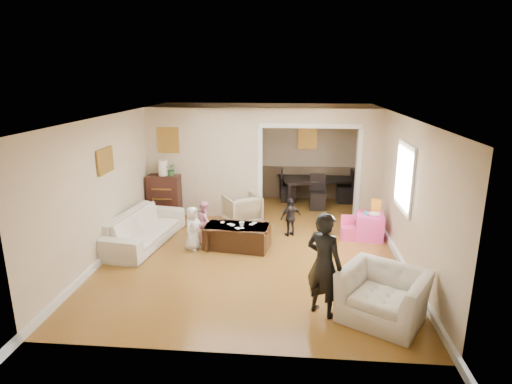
# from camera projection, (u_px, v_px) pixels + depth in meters

# --- Properties ---
(floor) EXTENTS (7.00, 7.00, 0.00)m
(floor) POSITION_uv_depth(u_px,v_px,m) (255.00, 244.00, 8.57)
(floor) COLOR olive
(floor) RESTS_ON ground
(partition_left) EXTENTS (2.75, 0.18, 2.60)m
(partition_left) POSITION_uv_depth(u_px,v_px,m) (205.00, 163.00, 10.07)
(partition_left) COLOR beige
(partition_left) RESTS_ON ground
(partition_right) EXTENTS (0.55, 0.18, 2.60)m
(partition_right) POSITION_uv_depth(u_px,v_px,m) (369.00, 166.00, 9.75)
(partition_right) COLOR beige
(partition_right) RESTS_ON ground
(partition_header) EXTENTS (2.22, 0.18, 0.35)m
(partition_header) POSITION_uv_depth(u_px,v_px,m) (310.00, 116.00, 9.56)
(partition_header) COLOR beige
(partition_header) RESTS_ON partition_right
(window_pane) EXTENTS (0.03, 0.95, 1.10)m
(window_pane) POSITION_uv_depth(u_px,v_px,m) (405.00, 178.00, 7.55)
(window_pane) COLOR white
(window_pane) RESTS_ON ground
(framed_art_partition) EXTENTS (0.45, 0.03, 0.55)m
(framed_art_partition) POSITION_uv_depth(u_px,v_px,m) (168.00, 140.00, 9.90)
(framed_art_partition) COLOR brown
(framed_art_partition) RESTS_ON partition_left
(framed_art_sofa_wall) EXTENTS (0.03, 0.55, 0.40)m
(framed_art_sofa_wall) POSITION_uv_depth(u_px,v_px,m) (105.00, 161.00, 7.75)
(framed_art_sofa_wall) COLOR brown
(framed_art_alcove) EXTENTS (0.45, 0.03, 0.55)m
(framed_art_alcove) POSITION_uv_depth(u_px,v_px,m) (307.00, 138.00, 11.33)
(framed_art_alcove) COLOR brown
(sofa) EXTENTS (1.17, 2.32, 0.65)m
(sofa) POSITION_uv_depth(u_px,v_px,m) (144.00, 228.00, 8.55)
(sofa) COLOR beige
(sofa) RESTS_ON ground
(armchair_back) EXTENTS (1.01, 1.02, 0.69)m
(armchair_back) POSITION_uv_depth(u_px,v_px,m) (242.00, 210.00, 9.67)
(armchair_back) COLOR tan
(armchair_back) RESTS_ON ground
(armchair_front) EXTENTS (1.45, 1.40, 0.72)m
(armchair_front) POSITION_uv_depth(u_px,v_px,m) (383.00, 295.00, 5.87)
(armchair_front) COLOR beige
(armchair_front) RESTS_ON ground
(dresser) EXTENTS (0.76, 0.43, 1.04)m
(dresser) POSITION_uv_depth(u_px,v_px,m) (165.00, 196.00, 10.09)
(dresser) COLOR #34130F
(dresser) RESTS_ON ground
(table_lamp) EXTENTS (0.22, 0.22, 0.36)m
(table_lamp) POSITION_uv_depth(u_px,v_px,m) (163.00, 168.00, 9.90)
(table_lamp) COLOR #F0DEC4
(table_lamp) RESTS_ON dresser
(potted_plant) EXTENTS (0.27, 0.23, 0.30)m
(potted_plant) POSITION_uv_depth(u_px,v_px,m) (171.00, 169.00, 9.90)
(potted_plant) COLOR #366B2F
(potted_plant) RESTS_ON dresser
(coffee_table) EXTENTS (1.32, 0.80, 0.46)m
(coffee_table) POSITION_uv_depth(u_px,v_px,m) (237.00, 237.00, 8.35)
(coffee_table) COLOR #392012
(coffee_table) RESTS_ON ground
(coffee_cup) EXTENTS (0.12, 0.12, 0.10)m
(coffee_cup) POSITION_uv_depth(u_px,v_px,m) (242.00, 224.00, 8.22)
(coffee_cup) COLOR silver
(coffee_cup) RESTS_ON coffee_table
(play_table) EXTENTS (0.61, 0.61, 0.54)m
(play_table) POSITION_uv_depth(u_px,v_px,m) (369.00, 226.00, 8.83)
(play_table) COLOR #FC42AD
(play_table) RESTS_ON ground
(cereal_box) EXTENTS (0.21, 0.09, 0.30)m
(cereal_box) POSITION_uv_depth(u_px,v_px,m) (376.00, 206.00, 8.80)
(cereal_box) COLOR yellow
(cereal_box) RESTS_ON play_table
(cyan_cup) EXTENTS (0.08, 0.08, 0.08)m
(cyan_cup) POSITION_uv_depth(u_px,v_px,m) (366.00, 213.00, 8.70)
(cyan_cup) COLOR #28CAC6
(cyan_cup) RESTS_ON play_table
(toy_block) EXTENTS (0.09, 0.08, 0.05)m
(toy_block) POSITION_uv_depth(u_px,v_px,m) (364.00, 211.00, 8.87)
(toy_block) COLOR red
(toy_block) RESTS_ON play_table
(play_bowl) EXTENTS (0.26, 0.26, 0.06)m
(play_bowl) POSITION_uv_depth(u_px,v_px,m) (374.00, 215.00, 8.63)
(play_bowl) COLOR silver
(play_bowl) RESTS_ON play_table
(dining_table) EXTENTS (2.13, 1.53, 0.68)m
(dining_table) POSITION_uv_depth(u_px,v_px,m) (316.00, 190.00, 11.39)
(dining_table) COLOR black
(dining_table) RESTS_ON ground
(adult_person) EXTENTS (0.67, 0.63, 1.53)m
(adult_person) POSITION_uv_depth(u_px,v_px,m) (324.00, 264.00, 5.89)
(adult_person) COLOR black
(adult_person) RESTS_ON ground
(child_kneel_a) EXTENTS (0.40, 0.49, 0.87)m
(child_kneel_a) POSITION_uv_depth(u_px,v_px,m) (193.00, 228.00, 8.23)
(child_kneel_a) COLOR silver
(child_kneel_a) RESTS_ON ground
(child_kneel_b) EXTENTS (0.40, 0.47, 0.85)m
(child_kneel_b) POSITION_uv_depth(u_px,v_px,m) (205.00, 221.00, 8.65)
(child_kneel_b) COLOR pink
(child_kneel_b) RESTS_ON ground
(child_toddler) EXTENTS (0.52, 0.43, 0.83)m
(child_toddler) POSITION_uv_depth(u_px,v_px,m) (291.00, 217.00, 8.94)
(child_toddler) COLOR black
(child_toddler) RESTS_ON ground
(craft_papers) EXTENTS (0.74, 0.46, 0.00)m
(craft_papers) POSITION_uv_depth(u_px,v_px,m) (238.00, 225.00, 8.32)
(craft_papers) COLOR white
(craft_papers) RESTS_ON coffee_table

